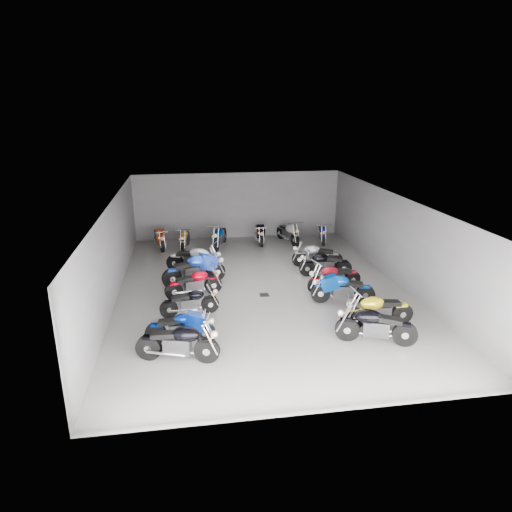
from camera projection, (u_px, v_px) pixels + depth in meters
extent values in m
plane|color=gray|center=(262.00, 290.00, 16.26)|extent=(14.00, 14.00, 0.00)
cube|color=slate|center=(238.00, 205.00, 22.33)|extent=(10.00, 0.10, 3.20)
cube|color=slate|center=(113.00, 254.00, 15.03)|extent=(0.10, 14.00, 3.20)
cube|color=slate|center=(398.00, 240.00, 16.50)|extent=(0.10, 14.00, 3.20)
cube|color=black|center=(262.00, 200.00, 15.26)|extent=(10.00, 14.00, 0.04)
cube|color=black|center=(264.00, 295.00, 15.79)|extent=(0.32, 0.32, 0.01)
cylinder|color=black|center=(207.00, 351.00, 11.53)|extent=(0.68, 0.30, 0.67)
cylinder|color=black|center=(149.00, 348.00, 11.67)|extent=(0.69, 0.32, 0.67)
cube|color=#2D2D30|center=(177.00, 346.00, 11.57)|extent=(0.74, 0.47, 0.42)
ellipsoid|color=black|center=(186.00, 334.00, 11.45)|extent=(0.79, 0.58, 0.38)
cube|color=black|center=(164.00, 335.00, 11.51)|extent=(0.69, 0.44, 0.19)
cylinder|color=black|center=(205.00, 332.00, 12.55)|extent=(0.60, 0.18, 0.59)
cylinder|color=black|center=(156.00, 333.00, 12.49)|extent=(0.61, 0.20, 0.59)
cube|color=#2D2D30|center=(180.00, 330.00, 12.49)|extent=(0.63, 0.34, 0.37)
ellipsoid|color=navy|center=(187.00, 320.00, 12.40)|extent=(0.67, 0.44, 0.33)
cube|color=black|center=(169.00, 322.00, 12.39)|extent=(0.59, 0.32, 0.17)
cylinder|color=black|center=(210.00, 304.00, 14.37)|extent=(0.58, 0.19, 0.57)
cylinder|color=black|center=(169.00, 309.00, 14.01)|extent=(0.58, 0.21, 0.57)
cube|color=#2D2D30|center=(190.00, 304.00, 14.16)|extent=(0.61, 0.34, 0.36)
ellipsoid|color=black|center=(196.00, 295.00, 14.13)|extent=(0.65, 0.44, 0.32)
cube|color=black|center=(180.00, 298.00, 14.01)|extent=(0.57, 0.32, 0.16)
cylinder|color=black|center=(213.00, 285.00, 15.85)|extent=(0.63, 0.28, 0.62)
cylinder|color=black|center=(174.00, 291.00, 15.30)|extent=(0.63, 0.30, 0.62)
cube|color=#2D2D30|center=(194.00, 285.00, 15.55)|extent=(0.68, 0.45, 0.39)
ellipsoid|color=#AF0013|center=(199.00, 276.00, 15.53)|extent=(0.73, 0.55, 0.35)
cube|color=black|center=(185.00, 279.00, 15.34)|extent=(0.64, 0.42, 0.18)
cylinder|color=black|center=(216.00, 272.00, 16.94)|extent=(0.74, 0.34, 0.73)
cylinder|color=black|center=(172.00, 279.00, 16.29)|extent=(0.75, 0.36, 0.73)
cube|color=#2D2D30|center=(194.00, 272.00, 16.58)|extent=(0.81, 0.53, 0.46)
ellipsoid|color=#1B40BC|center=(200.00, 262.00, 16.57)|extent=(0.87, 0.65, 0.41)
cube|color=black|center=(184.00, 265.00, 16.34)|extent=(0.75, 0.50, 0.21)
cylinder|color=black|center=(213.00, 266.00, 17.56)|extent=(0.70, 0.41, 0.70)
cylinder|color=black|center=(175.00, 263.00, 17.95)|extent=(0.71, 0.43, 0.70)
cube|color=#2D2D30|center=(194.00, 262.00, 17.72)|extent=(0.78, 0.59, 0.44)
ellipsoid|color=silver|center=(199.00, 254.00, 17.56)|extent=(0.86, 0.70, 0.39)
cube|color=black|center=(185.00, 254.00, 17.71)|extent=(0.73, 0.55, 0.20)
cylinder|color=black|center=(347.00, 329.00, 12.62)|extent=(0.68, 0.36, 0.68)
cylinder|color=black|center=(405.00, 334.00, 12.35)|extent=(0.69, 0.38, 0.68)
cube|color=#2D2D30|center=(376.00, 328.00, 12.45)|extent=(0.76, 0.53, 0.42)
ellipsoid|color=black|center=(368.00, 316.00, 12.39)|extent=(0.82, 0.64, 0.38)
cube|color=black|center=(390.00, 320.00, 12.30)|extent=(0.71, 0.50, 0.19)
cylinder|color=black|center=(355.00, 318.00, 13.31)|extent=(0.67, 0.17, 0.66)
cylinder|color=black|center=(402.00, 314.00, 13.60)|extent=(0.67, 0.19, 0.66)
cube|color=#2D2D30|center=(379.00, 313.00, 13.42)|extent=(0.69, 0.34, 0.41)
ellipsoid|color=yellow|center=(372.00, 303.00, 13.27)|extent=(0.72, 0.45, 0.37)
cube|color=black|center=(390.00, 303.00, 13.39)|extent=(0.64, 0.32, 0.19)
cylinder|color=black|center=(321.00, 293.00, 15.11)|extent=(0.66, 0.27, 0.64)
cylinder|color=black|center=(365.00, 295.00, 15.01)|extent=(0.66, 0.29, 0.64)
cube|color=#2D2D30|center=(343.00, 291.00, 15.03)|extent=(0.71, 0.44, 0.40)
ellipsoid|color=#073B95|center=(337.00, 282.00, 14.94)|extent=(0.76, 0.55, 0.36)
cube|color=black|center=(353.00, 283.00, 14.92)|extent=(0.66, 0.41, 0.18)
cylinder|color=black|center=(316.00, 285.00, 15.80)|extent=(0.65, 0.28, 0.64)
cylinder|color=black|center=(352.00, 279.00, 16.32)|extent=(0.66, 0.30, 0.64)
cube|color=#2D2D30|center=(335.00, 280.00, 16.03)|extent=(0.70, 0.44, 0.40)
ellipsoid|color=maroon|center=(330.00, 272.00, 15.85)|extent=(0.76, 0.55, 0.36)
cube|color=black|center=(343.00, 271.00, 16.06)|extent=(0.66, 0.42, 0.18)
cylinder|color=black|center=(307.00, 268.00, 17.47)|extent=(0.63, 0.20, 0.62)
cylinder|color=black|center=(344.00, 268.00, 17.52)|extent=(0.64, 0.22, 0.62)
cube|color=#2D2D30|center=(326.00, 266.00, 17.47)|extent=(0.66, 0.37, 0.39)
ellipsoid|color=black|center=(320.00, 258.00, 17.36)|extent=(0.70, 0.47, 0.35)
cube|color=black|center=(334.00, 259.00, 17.39)|extent=(0.62, 0.34, 0.18)
cylinder|color=black|center=(300.00, 259.00, 18.52)|extent=(0.64, 0.29, 0.63)
cylinder|color=black|center=(335.00, 260.00, 18.37)|extent=(0.65, 0.31, 0.63)
cube|color=#2D2D30|center=(317.00, 257.00, 18.42)|extent=(0.69, 0.45, 0.39)
ellipsoid|color=#9E9FA3|center=(312.00, 250.00, 18.34)|extent=(0.75, 0.55, 0.35)
cube|color=black|center=(326.00, 251.00, 18.30)|extent=(0.65, 0.42, 0.18)
cylinder|color=black|center=(162.00, 245.00, 20.33)|extent=(0.25, 0.65, 0.63)
cylinder|color=black|center=(157.00, 237.00, 21.61)|extent=(0.27, 0.65, 0.63)
cube|color=#2D2D30|center=(160.00, 239.00, 20.94)|extent=(0.42, 0.69, 0.40)
ellipsoid|color=maroon|center=(160.00, 234.00, 20.65)|extent=(0.52, 0.74, 0.36)
cube|color=black|center=(158.00, 232.00, 21.13)|extent=(0.39, 0.65, 0.18)
cylinder|color=black|center=(183.00, 246.00, 20.24)|extent=(0.21, 0.61, 0.60)
cylinder|color=black|center=(187.00, 238.00, 21.53)|extent=(0.22, 0.61, 0.60)
cube|color=#2D2D30|center=(185.00, 240.00, 20.85)|extent=(0.36, 0.64, 0.37)
ellipsoid|color=orange|center=(184.00, 235.00, 20.57)|extent=(0.46, 0.68, 0.34)
cube|color=black|center=(186.00, 233.00, 21.06)|extent=(0.34, 0.60, 0.17)
cylinder|color=black|center=(217.00, 245.00, 20.40)|extent=(0.32, 0.67, 0.66)
cylinder|color=black|center=(224.00, 236.00, 21.80)|extent=(0.34, 0.68, 0.66)
cube|color=#2D2D30|center=(220.00, 238.00, 21.07)|extent=(0.49, 0.73, 0.41)
ellipsoid|color=navy|center=(219.00, 232.00, 20.75)|extent=(0.60, 0.79, 0.37)
cube|color=black|center=(221.00, 230.00, 21.29)|extent=(0.46, 0.68, 0.19)
cylinder|color=black|center=(261.00, 240.00, 21.12)|extent=(0.15, 0.62, 0.62)
cylinder|color=black|center=(258.00, 233.00, 22.44)|extent=(0.17, 0.62, 0.62)
cube|color=#2D2D30|center=(259.00, 234.00, 21.75)|extent=(0.32, 0.64, 0.39)
ellipsoid|color=black|center=(260.00, 229.00, 21.45)|extent=(0.42, 0.67, 0.35)
cube|color=black|center=(259.00, 227.00, 21.95)|extent=(0.30, 0.60, 0.18)
cylinder|color=black|center=(295.00, 240.00, 21.17)|extent=(0.29, 0.64, 0.63)
cylinder|color=black|center=(281.00, 233.00, 22.41)|extent=(0.31, 0.65, 0.63)
cube|color=#2D2D30|center=(288.00, 234.00, 21.76)|extent=(0.46, 0.70, 0.39)
ellipsoid|color=silver|center=(290.00, 229.00, 21.48)|extent=(0.56, 0.75, 0.36)
cube|color=black|center=(285.00, 227.00, 21.95)|extent=(0.43, 0.65, 0.18)
cylinder|color=black|center=(323.00, 240.00, 21.25)|extent=(0.23, 0.59, 0.57)
cylinder|color=black|center=(321.00, 233.00, 22.48)|extent=(0.25, 0.59, 0.57)
cube|color=#2D2D30|center=(322.00, 235.00, 21.84)|extent=(0.38, 0.63, 0.36)
ellipsoid|color=navy|center=(323.00, 230.00, 21.56)|extent=(0.47, 0.67, 0.32)
cube|color=black|center=(322.00, 228.00, 22.03)|extent=(0.36, 0.59, 0.16)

